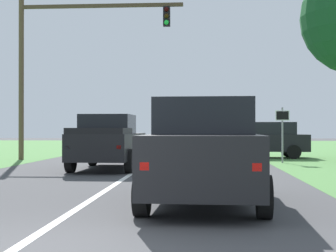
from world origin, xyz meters
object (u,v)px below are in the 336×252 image
(keep_moving_sign, at_px, (282,127))
(crossing_suv_far, at_px, (265,139))
(pickup_truck_lead, at_px, (109,142))
(traffic_light, at_px, (63,50))
(red_suv_near, at_px, (205,150))

(keep_moving_sign, relative_size, crossing_suv_far, 0.55)
(pickup_truck_lead, xyz_separation_m, keep_moving_sign, (6.81, 3.85, 0.53))
(crossing_suv_far, bearing_deg, traffic_light, -166.26)
(red_suv_near, distance_m, traffic_light, 15.32)
(red_suv_near, xyz_separation_m, pickup_truck_lead, (-3.43, 7.99, -0.06))
(traffic_light, height_order, crossing_suv_far, traffic_light)
(keep_moving_sign, bearing_deg, crossing_suv_far, 94.21)
(red_suv_near, height_order, crossing_suv_far, red_suv_near)
(crossing_suv_far, bearing_deg, red_suv_near, -101.28)
(red_suv_near, distance_m, crossing_suv_far, 15.89)
(traffic_light, xyz_separation_m, crossing_suv_far, (9.69, 2.37, -4.24))
(traffic_light, relative_size, keep_moving_sign, 3.28)
(pickup_truck_lead, bearing_deg, traffic_light, 121.09)
(red_suv_near, bearing_deg, traffic_light, 116.47)
(red_suv_near, relative_size, pickup_truck_lead, 0.97)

